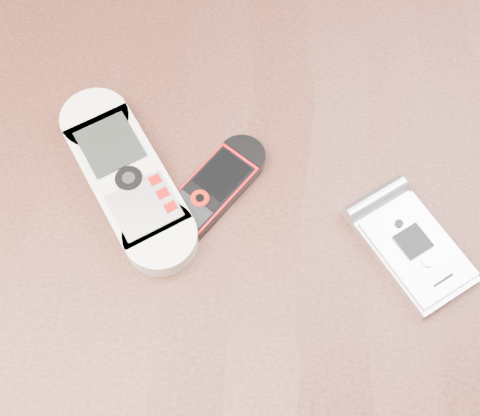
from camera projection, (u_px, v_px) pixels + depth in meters
The scene contains 5 objects.
ground at pixel (237, 381), 1.23m from camera, with size 4.00×4.00×0.00m, color #472B19.
table at pixel (235, 258), 0.64m from camera, with size 1.20×0.80×0.75m.
nokia_white at pixel (127, 177), 0.55m from camera, with size 0.06×0.18×0.02m, color silver.
nokia_black_red at pixel (207, 195), 0.55m from camera, with size 0.04×0.13×0.01m, color black.
motorola_razr at pixel (413, 248), 0.53m from camera, with size 0.06×0.11×0.02m, color silver.
Camera 1 is at (0.02, -0.23, 1.25)m, focal length 50.00 mm.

